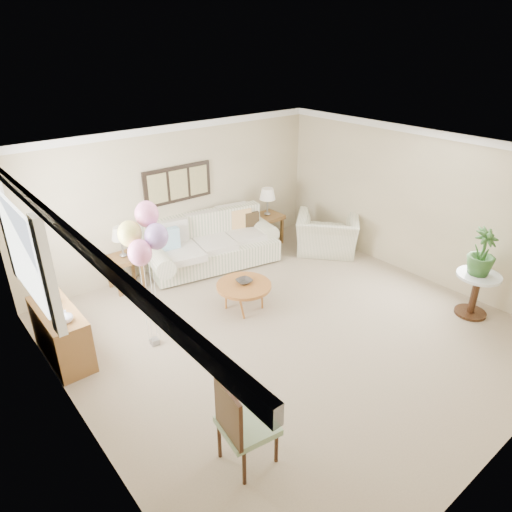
% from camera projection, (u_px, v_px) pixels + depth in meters
% --- Properties ---
extents(ground_plane, '(6.00, 6.00, 0.00)m').
position_uv_depth(ground_plane, '(289.00, 331.00, 6.77)').
color(ground_plane, tan).
extents(room_shell, '(6.04, 6.04, 2.60)m').
position_uv_depth(room_shell, '(282.00, 229.00, 6.06)').
color(room_shell, beige).
rests_on(room_shell, ground).
extents(wall_art_triptych, '(1.35, 0.06, 0.65)m').
position_uv_depth(wall_art_triptych, '(178.00, 184.00, 8.15)').
color(wall_art_triptych, black).
rests_on(wall_art_triptych, ground).
extents(sofa, '(2.81, 1.42, 0.97)m').
position_uv_depth(sofa, '(211.00, 246.00, 8.57)').
color(sofa, beige).
rests_on(sofa, ground).
extents(end_table_left, '(0.55, 0.50, 0.60)m').
position_uv_depth(end_table_left, '(124.00, 262.00, 7.71)').
color(end_table_left, brown).
rests_on(end_table_left, ground).
extents(end_table_right, '(0.57, 0.52, 0.62)m').
position_uv_depth(end_table_right, '(267.00, 220.00, 9.40)').
color(end_table_right, brown).
rests_on(end_table_right, ground).
extents(lamp_left, '(0.30, 0.30, 0.53)m').
position_uv_depth(lamp_left, '(120.00, 234.00, 7.49)').
color(lamp_left, gray).
rests_on(lamp_left, end_table_left).
extents(lamp_right, '(0.32, 0.32, 0.57)m').
position_uv_depth(lamp_right, '(267.00, 195.00, 9.17)').
color(lamp_right, gray).
rests_on(lamp_right, end_table_right).
extents(coffee_table, '(0.87, 0.87, 0.44)m').
position_uv_depth(coffee_table, '(244.00, 286.00, 7.14)').
color(coffee_table, '#9D512A').
rests_on(coffee_table, ground).
extents(decor_bowl, '(0.25, 0.25, 0.06)m').
position_uv_depth(decor_bowl, '(244.00, 281.00, 7.16)').
color(decor_bowl, '#312D29').
rests_on(decor_bowl, coffee_table).
extents(armchair, '(1.55, 1.57, 0.77)m').
position_uv_depth(armchair, '(327.00, 234.00, 9.05)').
color(armchair, beige).
rests_on(armchair, ground).
extents(side_table, '(0.65, 0.65, 0.70)m').
position_uv_depth(side_table, '(477.00, 284.00, 6.95)').
color(side_table, silver).
rests_on(side_table, ground).
extents(potted_plant, '(0.47, 0.47, 0.72)m').
position_uv_depth(potted_plant, '(483.00, 252.00, 6.73)').
color(potted_plant, '#2F5228').
rests_on(potted_plant, side_table).
extents(accent_chair, '(0.58, 0.58, 1.05)m').
position_uv_depth(accent_chair, '(241.00, 423.00, 4.44)').
color(accent_chair, gray).
rests_on(accent_chair, ground).
extents(credenza, '(0.46, 1.20, 0.74)m').
position_uv_depth(credenza, '(61.00, 334.00, 6.07)').
color(credenza, brown).
rests_on(credenza, ground).
extents(vase_white, '(0.19, 0.19, 0.17)m').
position_uv_depth(vase_white, '(66.00, 316.00, 5.63)').
color(vase_white, silver).
rests_on(vase_white, credenza).
extents(vase_sage, '(0.22, 0.22, 0.20)m').
position_uv_depth(vase_sage, '(52.00, 297.00, 6.01)').
color(vase_sage, silver).
rests_on(vase_sage, credenza).
extents(balloon_cluster, '(0.57, 0.53, 2.07)m').
position_uv_depth(balloon_cluster, '(143.00, 235.00, 5.77)').
color(balloon_cluster, gray).
rests_on(balloon_cluster, ground).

